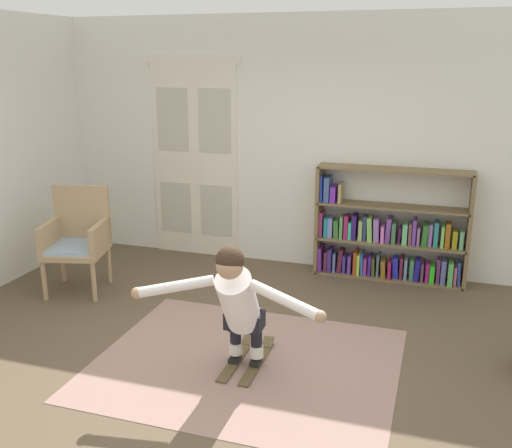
{
  "coord_description": "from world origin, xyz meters",
  "views": [
    {
      "loc": [
        1.55,
        -3.99,
        2.42
      ],
      "look_at": [
        0.08,
        0.56,
        1.05
      ],
      "focal_mm": 40.91,
      "sensor_mm": 36.0,
      "label": 1
    }
  ],
  "objects_px": {
    "wicker_chair": "(77,237)",
    "person_skier": "(238,299)",
    "bookshelf": "(386,236)",
    "skis_pair": "(247,359)"
  },
  "relations": [
    {
      "from": "wicker_chair",
      "to": "person_skier",
      "type": "distance_m",
      "value": 2.53
    },
    {
      "from": "bookshelf",
      "to": "person_skier",
      "type": "bearing_deg",
      "value": -108.83
    },
    {
      "from": "wicker_chair",
      "to": "person_skier",
      "type": "xyz_separation_m",
      "value": [
        2.23,
        -1.19,
        0.07
      ]
    },
    {
      "from": "person_skier",
      "to": "skis_pair",
      "type": "bearing_deg",
      "value": 90.65
    },
    {
      "from": "skis_pair",
      "to": "person_skier",
      "type": "bearing_deg",
      "value": -89.35
    },
    {
      "from": "bookshelf",
      "to": "skis_pair",
      "type": "distance_m",
      "value": 2.5
    },
    {
      "from": "bookshelf",
      "to": "person_skier",
      "type": "distance_m",
      "value": 2.67
    },
    {
      "from": "person_skier",
      "to": "wicker_chair",
      "type": "bearing_deg",
      "value": 151.97
    },
    {
      "from": "bookshelf",
      "to": "person_skier",
      "type": "xyz_separation_m",
      "value": [
        -0.86,
        -2.53,
        0.16
      ]
    },
    {
      "from": "bookshelf",
      "to": "skis_pair",
      "type": "bearing_deg",
      "value": -110.6
    }
  ]
}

